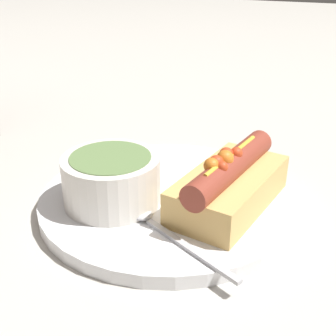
% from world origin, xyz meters
% --- Properties ---
extents(ground_plane, '(4.00, 4.00, 0.00)m').
position_xyz_m(ground_plane, '(0.00, 0.00, 0.00)').
color(ground_plane, '#BCB7AD').
extents(dinner_plate, '(0.29, 0.29, 0.01)m').
position_xyz_m(dinner_plate, '(0.00, 0.00, 0.01)').
color(dinner_plate, white).
rests_on(dinner_plate, ground_plane).
extents(hot_dog, '(0.16, 0.11, 0.07)m').
position_xyz_m(hot_dog, '(-0.01, -0.07, 0.04)').
color(hot_dog, '#DBAD60').
rests_on(hot_dog, dinner_plate).
extents(soup_bowl, '(0.10, 0.10, 0.05)m').
position_xyz_m(soup_bowl, '(-0.04, 0.05, 0.04)').
color(soup_bowl, silver).
rests_on(soup_bowl, dinner_plate).
extents(spoon, '(0.09, 0.14, 0.01)m').
position_xyz_m(spoon, '(-0.06, -0.01, 0.02)').
color(spoon, '#B7B7BC').
rests_on(spoon, dinner_plate).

